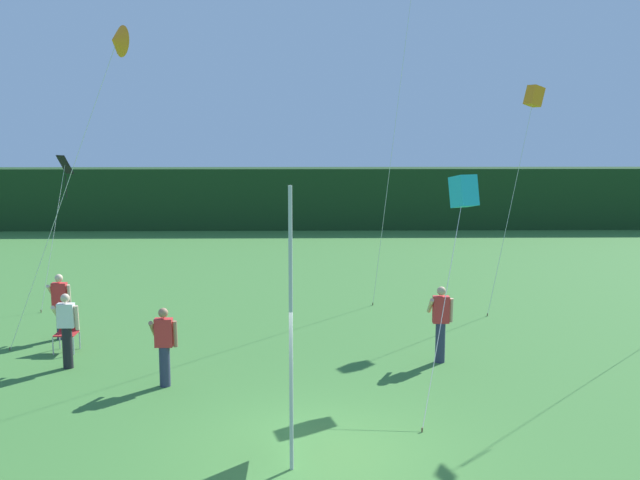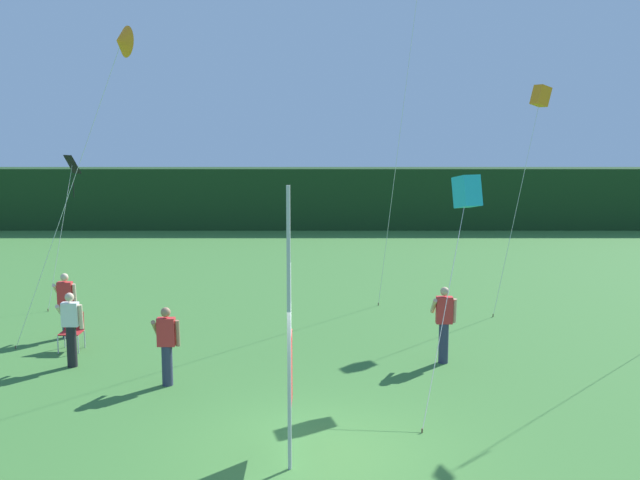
% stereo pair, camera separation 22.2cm
% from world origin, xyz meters
% --- Properties ---
extents(ground_plane, '(120.00, 120.00, 0.00)m').
position_xyz_m(ground_plane, '(0.00, 0.00, 0.00)').
color(ground_plane, '#3D7533').
extents(distant_treeline, '(80.00, 2.40, 3.24)m').
position_xyz_m(distant_treeline, '(0.00, 28.66, 1.62)').
color(distant_treeline, '#193819').
rests_on(distant_treeline, ground).
extents(banner_flag, '(0.06, 1.03, 4.40)m').
position_xyz_m(banner_flag, '(-0.29, -0.30, 2.11)').
color(banner_flag, '#B7B7BC').
rests_on(banner_flag, ground).
extents(person_near_banner, '(0.55, 0.48, 1.66)m').
position_xyz_m(person_near_banner, '(-6.24, 6.85, 0.89)').
color(person_near_banner, '#2D334C').
rests_on(person_near_banner, ground).
extents(person_mid_field, '(0.55, 0.48, 1.68)m').
position_xyz_m(person_mid_field, '(-5.33, 4.50, 0.90)').
color(person_mid_field, black).
rests_on(person_mid_field, ground).
extents(person_far_left, '(0.55, 0.48, 1.75)m').
position_xyz_m(person_far_left, '(2.97, 4.78, 0.94)').
color(person_far_left, '#2D334C').
rests_on(person_far_left, ground).
extents(person_far_right, '(0.55, 0.48, 1.64)m').
position_xyz_m(person_far_right, '(-2.96, 3.27, 0.88)').
color(person_far_right, '#2D334C').
rests_on(person_far_right, ground).
extents(folding_chair, '(0.51, 0.51, 0.89)m').
position_xyz_m(folding_chair, '(-5.76, 5.84, 0.51)').
color(folding_chair, '#BCBCC1').
rests_on(folding_chair, ground).
extents(kite_orange_box_2, '(1.67, 1.19, 6.49)m').
position_xyz_m(kite_orange_box_2, '(6.41, 9.89, 6.14)').
color(kite_orange_box_2, brown).
rests_on(kite_orange_box_2, ground).
extents(kite_cyan_box_3, '(1.72, 3.99, 4.28)m').
position_xyz_m(kite_cyan_box_3, '(3.33, 4.41, 3.90)').
color(kite_cyan_box_3, brown).
rests_on(kite_cyan_box_3, ground).
extents(kite_orange_delta_5, '(3.19, 0.73, 7.57)m').
position_xyz_m(kite_orange_delta_5, '(-4.32, 5.81, 7.17)').
color(kite_orange_delta_5, brown).
rests_on(kite_orange_delta_5, ground).
extents(kite_black_diamond_6, '(0.68, 1.89, 4.48)m').
position_xyz_m(kite_black_diamond_6, '(-7.38, 11.15, 3.92)').
color(kite_black_diamond_6, brown).
rests_on(kite_black_diamond_6, ground).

